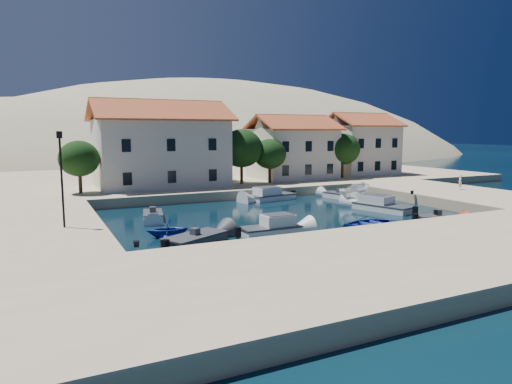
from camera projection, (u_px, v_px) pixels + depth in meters
ground at (357, 241)px, 30.31m from camera, size 400.00×400.00×0.00m
quay_south at (427, 255)px, 24.89m from camera, size 52.00×12.00×1.00m
quay_east at (453, 195)px, 48.03m from camera, size 11.00×20.00×1.00m
quay_west at (39, 231)px, 30.93m from camera, size 8.00×20.00×1.00m
quay_north at (199, 179)px, 64.99m from camera, size 80.00×36.00×1.00m
hills at (170, 223)px, 152.57m from camera, size 254.00×176.00×99.00m
building_left at (160, 142)px, 51.88m from camera, size 14.70×9.45×9.70m
building_mid at (292, 146)px, 60.67m from camera, size 10.50×8.40×8.30m
building_right at (360, 143)px, 66.72m from camera, size 9.45×8.40×8.80m
trees at (253, 151)px, 54.32m from camera, size 37.30×5.30×6.45m
lamppost at (61, 170)px, 29.23m from camera, size 0.35×0.25×6.22m
bollards at (355, 211)px, 34.82m from camera, size 29.36×9.56×0.30m
motorboat_grey_sw at (195, 240)px, 29.36m from camera, size 4.77×3.78×1.25m
cabin_cruiser_south at (271, 228)px, 31.90m from camera, size 4.26×1.82×1.60m
rowboat_south at (372, 228)px, 34.39m from camera, size 4.86×3.76×0.93m
motorboat_red_se at (437, 219)px, 36.17m from camera, size 3.51×2.23×1.25m
cabin_cruiser_east at (383, 206)px, 41.56m from camera, size 3.60×5.83×1.60m
boat_east at (354, 203)px, 46.12m from camera, size 5.63×4.28×2.05m
motorboat_white_ne at (339, 196)px, 49.35m from camera, size 2.44×3.80×1.25m
rowboat_west at (168, 237)px, 31.23m from camera, size 3.24×2.94×1.48m
motorboat_white_west at (153, 216)px, 37.52m from camera, size 2.24×3.73×1.25m
cabin_cruiser_north at (272, 195)px, 48.11m from camera, size 5.28×2.97×1.60m
pedestrian at (460, 182)px, 48.85m from camera, size 0.71×0.67×1.63m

